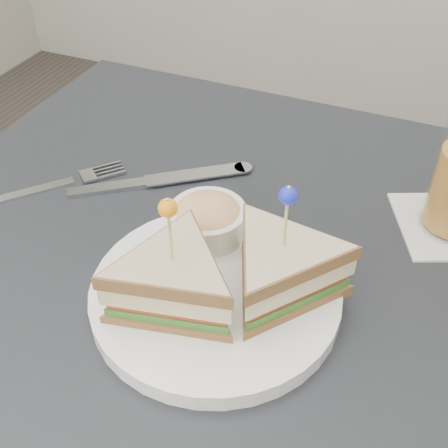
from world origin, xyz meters
TOP-DOWN VIEW (x-y plane):
  - table at (0.00, 0.00)m, footprint 0.80×0.80m
  - plate_meal at (0.03, -0.05)m, footprint 0.32×0.32m
  - cutlery_fork at (-0.24, 0.05)m, footprint 0.14×0.16m
  - cutlery_knife at (-0.13, 0.10)m, footprint 0.21×0.16m

SIDE VIEW (x-z plane):
  - table at x=0.00m, z-range 0.30..1.05m
  - cutlery_fork at x=-0.24m, z-range 0.75..0.76m
  - cutlery_knife at x=-0.13m, z-range 0.75..0.76m
  - plate_meal at x=0.03m, z-range 0.72..0.87m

